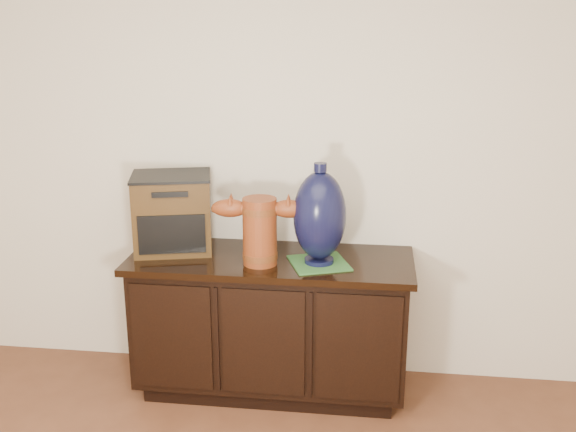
# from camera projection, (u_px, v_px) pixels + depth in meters

# --- Properties ---
(room) EXTENTS (5.00, 5.00, 5.00)m
(room) POSITION_uv_depth(u_px,v_px,m) (78.00, 401.00, 1.18)
(room) COLOR brown
(room) RESTS_ON ground
(sideboard) EXTENTS (1.46, 0.56, 0.75)m
(sideboard) POSITION_uv_depth(u_px,v_px,m) (271.00, 323.00, 3.56)
(sideboard) COLOR black
(sideboard) RESTS_ON ground
(terracotta_vessel) EXTENTS (0.48, 0.19, 0.34)m
(terracotta_vessel) POSITION_uv_depth(u_px,v_px,m) (260.00, 227.00, 3.32)
(terracotta_vessel) COLOR brown
(terracotta_vessel) RESTS_ON sideboard
(tv_radio) EXTENTS (0.47, 0.41, 0.41)m
(tv_radio) POSITION_uv_depth(u_px,v_px,m) (173.00, 213.00, 3.52)
(tv_radio) COLOR #402910
(tv_radio) RESTS_ON sideboard
(green_mat) EXTENTS (0.35, 0.35, 0.01)m
(green_mat) POSITION_uv_depth(u_px,v_px,m) (319.00, 263.00, 3.37)
(green_mat) COLOR #32672E
(green_mat) RESTS_ON sideboard
(lamp_base) EXTENTS (0.34, 0.34, 0.51)m
(lamp_base) POSITION_uv_depth(u_px,v_px,m) (320.00, 216.00, 3.30)
(lamp_base) COLOR black
(lamp_base) RESTS_ON green_mat
(spray_can) EXTENTS (0.07, 0.07, 0.19)m
(spray_can) POSITION_uv_depth(u_px,v_px,m) (270.00, 234.00, 3.53)
(spray_can) COLOR #5C140F
(spray_can) RESTS_ON sideboard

